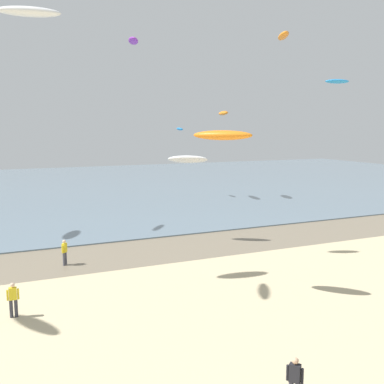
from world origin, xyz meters
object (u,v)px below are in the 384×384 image
(kite_aloft_1, at_px, (188,159))
(kite_aloft_11, at_px, (222,135))
(kite_aloft_2, at_px, (29,12))
(person_trailing_behind, at_px, (295,381))
(person_by_waterline, at_px, (65,252))
(kite_aloft_10, at_px, (337,81))
(person_nearest_camera, at_px, (13,299))
(kite_aloft_6, at_px, (133,41))
(kite_aloft_12, at_px, (223,113))
(kite_aloft_5, at_px, (180,129))
(kite_aloft_4, at_px, (283,36))

(kite_aloft_1, height_order, kite_aloft_11, kite_aloft_11)
(kite_aloft_2, relative_size, kite_aloft_11, 1.06)
(person_trailing_behind, distance_m, kite_aloft_2, 22.09)
(person_by_waterline, relative_size, kite_aloft_10, 0.94)
(kite_aloft_2, xyz_separation_m, kite_aloft_10, (20.98, -0.28, -2.84))
(person_nearest_camera, bearing_deg, kite_aloft_6, 63.43)
(person_by_waterline, bearing_deg, kite_aloft_12, 42.38)
(kite_aloft_6, distance_m, kite_aloft_12, 13.77)
(kite_aloft_12, bearing_deg, kite_aloft_10, -170.66)
(kite_aloft_2, distance_m, kite_aloft_6, 30.42)
(kite_aloft_12, bearing_deg, kite_aloft_5, 75.26)
(kite_aloft_2, xyz_separation_m, kite_aloft_11, (8.60, -6.04, -6.55))
(kite_aloft_5, bearing_deg, kite_aloft_2, 148.90)
(kite_aloft_5, xyz_separation_m, kite_aloft_10, (1.26, -26.93, 3.52))
(kite_aloft_4, xyz_separation_m, kite_aloft_10, (0.41, -6.26, -4.26))
(person_trailing_behind, bearing_deg, kite_aloft_2, 111.70)
(kite_aloft_2, relative_size, kite_aloft_5, 1.67)
(person_trailing_behind, bearing_deg, kite_aloft_6, 79.81)
(person_nearest_camera, relative_size, kite_aloft_12, 0.53)
(person_by_waterline, relative_size, kite_aloft_1, 0.55)
(kite_aloft_5, height_order, kite_aloft_6, kite_aloft_6)
(kite_aloft_6, height_order, kite_aloft_10, kite_aloft_6)
(kite_aloft_2, bearing_deg, kite_aloft_11, 153.00)
(kite_aloft_10, bearing_deg, kite_aloft_11, 40.99)
(kite_aloft_1, xyz_separation_m, kite_aloft_12, (12.73, 18.25, 4.19))
(kite_aloft_4, bearing_deg, kite_aloft_6, 48.63)
(person_nearest_camera, relative_size, kite_aloft_5, 0.85)
(kite_aloft_1, distance_m, kite_aloft_5, 22.77)
(kite_aloft_2, height_order, kite_aloft_5, kite_aloft_2)
(kite_aloft_4, distance_m, kite_aloft_12, 19.07)
(kite_aloft_2, height_order, kite_aloft_10, kite_aloft_2)
(person_trailing_behind, xyz_separation_m, kite_aloft_12, (18.12, 39.42, 9.84))
(kite_aloft_10, relative_size, kite_aloft_12, 0.56)
(kite_aloft_2, bearing_deg, kite_aloft_6, -109.30)
(person_nearest_camera, relative_size, kite_aloft_4, 0.60)
(kite_aloft_5, bearing_deg, person_trailing_behind, 167.74)
(person_by_waterline, xyz_separation_m, kite_aloft_2, (-1.77, -3.11, 14.25))
(person_trailing_behind, xyz_separation_m, kite_aloft_1, (5.40, 21.16, 5.65))
(person_by_waterline, distance_m, kite_aloft_6, 32.23)
(person_nearest_camera, distance_m, kite_aloft_6, 39.36)
(kite_aloft_5, bearing_deg, kite_aloft_1, 164.52)
(person_nearest_camera, distance_m, kite_aloft_1, 17.57)
(kite_aloft_10, bearing_deg, kite_aloft_2, 15.29)
(kite_aloft_11, bearing_deg, kite_aloft_5, -63.36)
(kite_aloft_4, height_order, kite_aloft_5, kite_aloft_4)
(person_trailing_behind, relative_size, kite_aloft_6, 0.48)
(kite_aloft_10, distance_m, kite_aloft_12, 24.30)
(kite_aloft_2, relative_size, kite_aloft_6, 0.93)
(kite_aloft_1, relative_size, kite_aloft_6, 0.87)
(person_nearest_camera, height_order, kite_aloft_2, kite_aloft_2)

